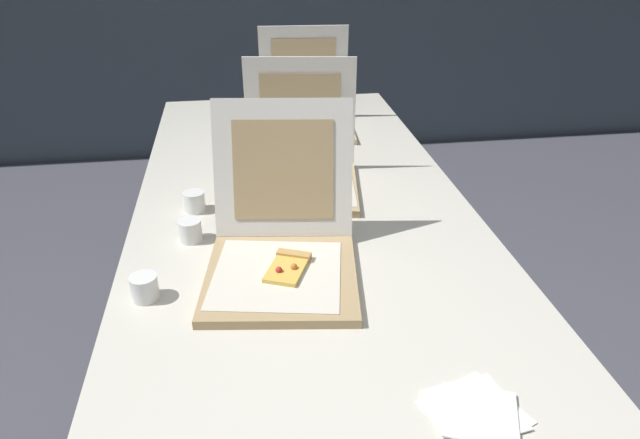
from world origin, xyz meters
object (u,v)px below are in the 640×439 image
at_px(pizza_box_back, 306,114).
at_px(cup_white_near_left, 144,288).
at_px(table, 305,224).
at_px(pizza_box_front, 282,251).
at_px(pizza_box_middle, 300,170).
at_px(cup_white_near_center, 190,230).
at_px(cup_white_mid, 194,201).
at_px(napkin_pile, 476,412).

relative_size(pizza_box_back, cup_white_near_left, 6.14).
bearing_deg(pizza_box_back, table, -93.57).
relative_size(table, pizza_box_back, 6.04).
height_order(table, pizza_box_front, pizza_box_front).
bearing_deg(pizza_box_front, pizza_box_back, 87.40).
bearing_deg(pizza_box_middle, pizza_box_front, -93.29).
bearing_deg(cup_white_near_center, table, 21.37).
bearing_deg(cup_white_mid, cup_white_near_left, -102.25).
distance_m(pizza_box_back, cup_white_near_center, 0.93).
height_order(cup_white_near_center, napkin_pile, cup_white_near_center).
bearing_deg(cup_white_near_left, pizza_box_middle, 52.82).
height_order(pizza_box_middle, cup_white_mid, pizza_box_middle).
relative_size(cup_white_near_left, cup_white_mid, 1.00).
bearing_deg(napkin_pile, table, 104.21).
bearing_deg(pizza_box_back, napkin_pile, -82.03).
bearing_deg(pizza_box_middle, cup_white_near_left, -118.80).
relative_size(cup_white_near_left, cup_white_near_center, 1.00).
relative_size(pizza_box_front, cup_white_mid, 7.95).
bearing_deg(table, pizza_box_back, 82.71).
bearing_deg(napkin_pile, cup_white_near_left, 144.78).
bearing_deg(cup_white_mid, table, -8.30).
relative_size(pizza_box_front, cup_white_near_center, 7.95).
xyz_separation_m(cup_white_near_center, napkin_pile, (0.52, -0.68, -0.02)).
distance_m(pizza_box_back, cup_white_near_left, 1.19).
relative_size(pizza_box_middle, cup_white_mid, 6.55).
bearing_deg(cup_white_near_left, pizza_box_front, 12.78).
xyz_separation_m(cup_white_near_left, cup_white_mid, (0.09, 0.42, 0.00)).
height_order(cup_white_near_left, cup_white_mid, same).
bearing_deg(table, pizza_box_middle, 88.07).
bearing_deg(napkin_pile, pizza_box_middle, 101.50).
bearing_deg(pizza_box_back, pizza_box_front, -96.49).
distance_m(cup_white_mid, cup_white_near_center, 0.17).
distance_m(pizza_box_front, pizza_box_middle, 0.48).
height_order(table, cup_white_mid, cup_white_mid).
distance_m(table, cup_white_near_left, 0.55).
xyz_separation_m(cup_white_near_left, napkin_pile, (0.61, -0.43, -0.02)).
height_order(pizza_box_front, pizza_box_middle, pizza_box_middle).
height_order(pizza_box_front, pizza_box_back, pizza_box_back).
height_order(table, pizza_box_middle, pizza_box_middle).
relative_size(pizza_box_front, pizza_box_back, 1.30).
distance_m(cup_white_near_left, cup_white_mid, 0.43).
xyz_separation_m(pizza_box_middle, cup_white_mid, (-0.32, -0.12, -0.03)).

